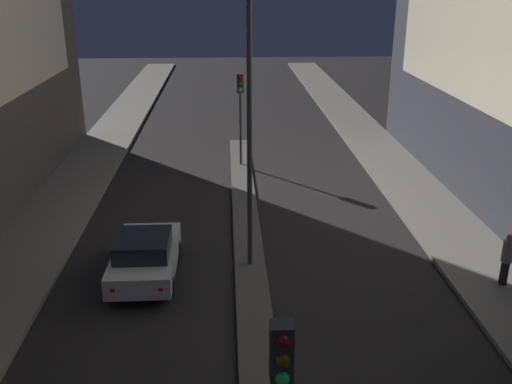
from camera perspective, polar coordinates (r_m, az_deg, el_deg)
median_strip at (r=20.04m, az=-0.75°, el=-5.73°), size 1.02×28.02×0.13m
traffic_light_mid at (r=28.00m, az=-1.59°, el=9.31°), size 0.32×0.42×4.53m
street_lamp at (r=17.09m, az=-0.67°, el=9.66°), size 0.44×0.44×9.04m
car_left_lane at (r=18.38m, az=-11.04°, el=-6.27°), size 1.93×4.05×1.54m
pedestrian_on_right_sidewalk at (r=18.90m, az=23.78°, el=-6.05°), size 0.33×0.33×1.67m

